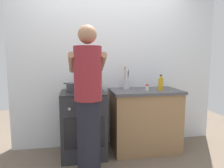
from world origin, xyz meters
The scene contains 10 objects.
ground centered at (0.00, 0.00, 0.00)m, with size 6.00×6.00×0.00m, color #6B5B4C.
back_wall centered at (0.20, 0.50, 1.25)m, with size 3.20×0.10×2.50m.
countertop centered at (0.55, 0.15, 0.45)m, with size 1.00×0.60×0.90m.
stove_range centered at (-0.35, 0.15, 0.45)m, with size 0.60×0.62×0.90m.
pot centered at (-0.49, 0.19, 0.96)m, with size 0.24×0.17×0.12m.
mixing_bowl centered at (-0.21, 0.17, 0.95)m, with size 0.28×0.28×0.09m.
utensil_crock centered at (0.31, 0.32, 1.00)m, with size 0.10×0.10×0.33m.
spice_bottle centered at (0.55, 0.09, 0.94)m, with size 0.04×0.04×0.09m.
oil_bottle centered at (0.74, 0.06, 0.99)m, with size 0.07×0.07×0.23m.
person centered at (-0.32, -0.44, 0.86)m, with size 0.41×0.50×1.70m.
Camera 1 is at (-0.45, -2.60, 1.34)m, focal length 32.21 mm.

